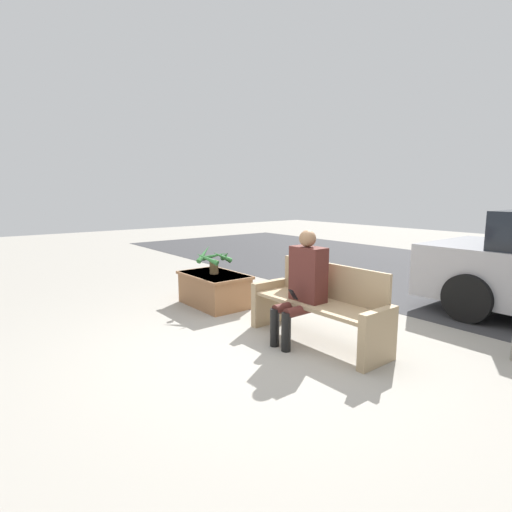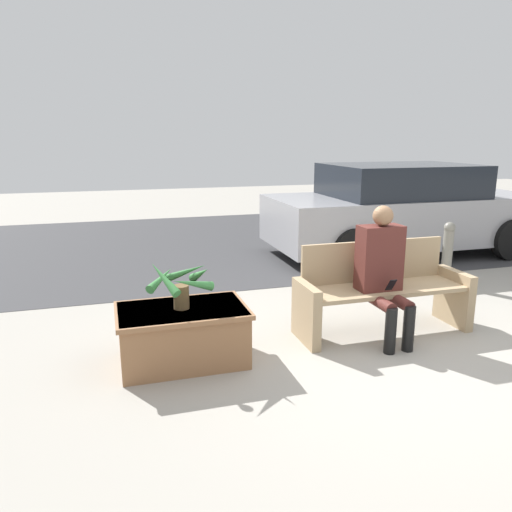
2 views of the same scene
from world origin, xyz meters
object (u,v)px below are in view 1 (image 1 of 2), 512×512
object	(u,v)px
potted_plant	(214,259)
person_seated	(303,281)
bench	(320,305)
planter_box	(214,288)

from	to	relation	value
potted_plant	person_seated	bearing A→B (deg)	-0.91
bench	person_seated	world-z (taller)	person_seated
bench	planter_box	size ratio (longest dim) A/B	1.57
bench	potted_plant	distance (m)	2.02
person_seated	bench	bearing A→B (deg)	59.51
planter_box	bench	bearing A→B (deg)	4.30
person_seated	potted_plant	xyz separation A→B (m)	(-1.90, 0.03, 0.01)
planter_box	potted_plant	size ratio (longest dim) A/B	1.93
bench	person_seated	size ratio (longest dim) A/B	1.35
bench	potted_plant	size ratio (longest dim) A/B	3.03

